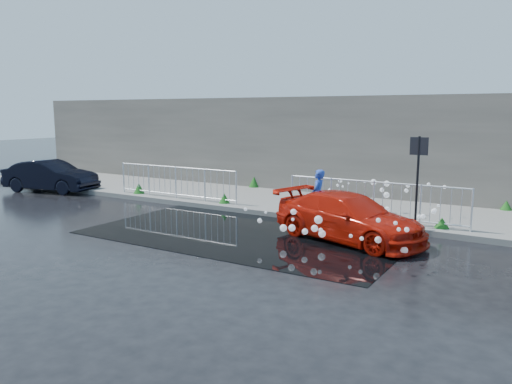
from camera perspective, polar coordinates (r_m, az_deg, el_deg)
ground at (r=12.54m, az=-4.99°, el=-5.22°), size 90.00×90.00×0.00m
pavement at (r=16.72m, az=5.16°, el=-1.31°), size 30.00×4.00×0.15m
curb at (r=14.98m, az=1.79°, el=-2.49°), size 30.00×0.25×0.16m
retaining_wall at (r=18.49m, az=8.26°, el=5.34°), size 30.00×0.60×3.50m
puddle at (r=13.07m, az=-0.62°, el=-4.56°), size 8.00×5.00×0.01m
sign_post at (r=13.30m, az=18.03°, el=2.74°), size 0.45×0.06×2.50m
railing_left at (r=17.42m, az=-9.16°, el=1.23°), size 5.05×0.05×1.10m
railing_right at (r=13.99m, az=13.28°, el=-0.84°), size 5.05×0.05×1.10m
weeds at (r=16.54m, az=2.78°, el=-0.50°), size 12.17×3.93×0.42m
water_spray at (r=12.96m, az=11.47°, el=-2.16°), size 3.70×5.72×1.02m
red_car at (r=12.33m, az=10.55°, el=-2.86°), size 4.24×2.65×1.15m
dark_car at (r=21.12m, az=-22.45°, el=1.70°), size 3.93×2.08×1.23m
person at (r=14.20m, az=7.09°, el=-0.46°), size 0.43×0.59×1.50m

